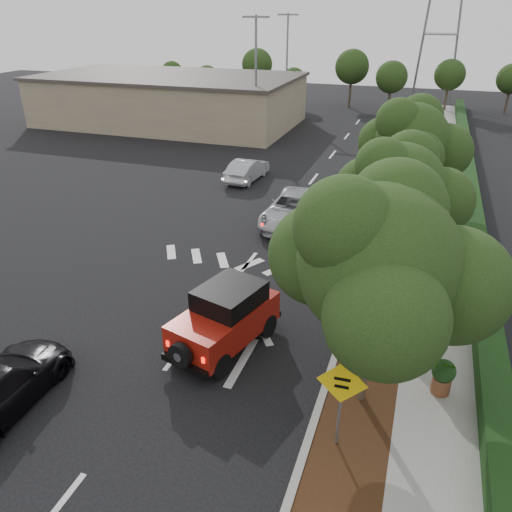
% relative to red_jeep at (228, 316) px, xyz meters
% --- Properties ---
extents(ground, '(120.00, 120.00, 0.00)m').
position_rel_red_jeep_xyz_m(ground, '(-1.29, -0.74, -1.02)').
color(ground, black).
rests_on(ground, ground).
extents(curb, '(0.20, 70.00, 0.15)m').
position_rel_red_jeep_xyz_m(curb, '(3.31, 11.26, -0.94)').
color(curb, '#9E9B93').
rests_on(curb, ground).
extents(planting_strip, '(1.80, 70.00, 0.12)m').
position_rel_red_jeep_xyz_m(planting_strip, '(4.31, 11.26, -0.96)').
color(planting_strip, black).
rests_on(planting_strip, ground).
extents(sidewalk, '(2.00, 70.00, 0.12)m').
position_rel_red_jeep_xyz_m(sidewalk, '(6.21, 11.26, -0.96)').
color(sidewalk, gray).
rests_on(sidewalk, ground).
extents(hedge, '(0.80, 70.00, 0.80)m').
position_rel_red_jeep_xyz_m(hedge, '(7.61, 11.26, -0.62)').
color(hedge, black).
rests_on(hedge, ground).
extents(commercial_building, '(22.00, 12.00, 4.00)m').
position_rel_red_jeep_xyz_m(commercial_building, '(-17.29, 29.26, 0.98)').
color(commercial_building, gray).
rests_on(commercial_building, ground).
extents(transmission_tower, '(7.00, 4.00, 28.00)m').
position_rel_red_jeep_xyz_m(transmission_tower, '(4.71, 47.26, -1.02)').
color(transmission_tower, slate).
rests_on(transmission_tower, ground).
extents(street_tree_near, '(3.80, 3.80, 5.92)m').
position_rel_red_jeep_xyz_m(street_tree_near, '(4.31, -1.24, -1.02)').
color(street_tree_near, black).
rests_on(street_tree_near, ground).
extents(street_tree_mid, '(3.20, 3.20, 5.32)m').
position_rel_red_jeep_xyz_m(street_tree_mid, '(4.31, 5.76, -1.02)').
color(street_tree_mid, black).
rests_on(street_tree_mid, ground).
extents(street_tree_far, '(3.40, 3.40, 5.62)m').
position_rel_red_jeep_xyz_m(street_tree_far, '(4.31, 12.26, -1.02)').
color(street_tree_far, black).
rests_on(street_tree_far, ground).
extents(light_pole_a, '(2.00, 0.22, 9.00)m').
position_rel_red_jeep_xyz_m(light_pole_a, '(-7.79, 25.26, -1.02)').
color(light_pole_a, slate).
rests_on(light_pole_a, ground).
extents(light_pole_b, '(2.00, 0.22, 9.00)m').
position_rel_red_jeep_xyz_m(light_pole_b, '(-8.79, 37.26, -1.02)').
color(light_pole_b, slate).
rests_on(light_pole_b, ground).
extents(red_jeep, '(2.63, 4.10, 2.01)m').
position_rel_red_jeep_xyz_m(red_jeep, '(0.00, 0.00, 0.00)').
color(red_jeep, black).
rests_on(red_jeep, ground).
extents(silver_suv_ahead, '(2.51, 5.33, 1.47)m').
position_rel_red_jeep_xyz_m(silver_suv_ahead, '(-0.61, 10.11, -0.28)').
color(silver_suv_ahead, '#ABACB2').
rests_on(silver_suv_ahead, ground).
extents(silver_sedan_oncoming, '(1.68, 4.02, 1.29)m').
position_rel_red_jeep_xyz_m(silver_sedan_oncoming, '(-5.09, 15.77, -0.37)').
color(silver_sedan_oncoming, '#ABADB3').
rests_on(silver_sedan_oncoming, ground).
extents(parked_suv, '(5.04, 3.06, 1.61)m').
position_rel_red_jeep_xyz_m(parked_suv, '(-9.97, 25.13, -0.22)').
color(parked_suv, '#A9ADB1').
rests_on(parked_suv, ground).
extents(speed_hump_sign, '(1.15, 0.11, 2.44)m').
position_rel_red_jeep_xyz_m(speed_hump_sign, '(3.97, -3.01, 0.67)').
color(speed_hump_sign, slate).
rests_on(speed_hump_sign, ground).
extents(terracotta_planter, '(0.63, 0.63, 1.10)m').
position_rel_red_jeep_xyz_m(terracotta_planter, '(6.29, -0.32, -0.28)').
color(terracotta_planter, brown).
rests_on(terracotta_planter, ground).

